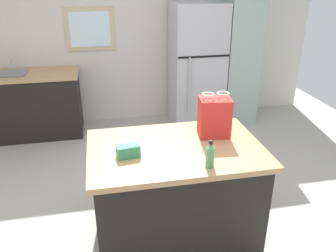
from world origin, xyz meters
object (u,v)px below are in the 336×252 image
Objects in this scene: refrigerator at (197,66)px; bottle at (210,155)px; tall_cabinet at (239,49)px; small_box at (128,151)px; shopping_bag at (214,117)px; kitchen_island at (175,192)px.

refrigerator is 8.44× the size of bottle.
tall_cabinet reaches higher than small_box.
shopping_bag is at bearing 68.59° from bottle.
refrigerator is (0.85, 2.40, 0.44)m from kitchen_island.
small_box is 0.61m from bottle.
kitchen_island is 2.90m from tall_cabinet.
refrigerator is 2.31m from shopping_bag.
small_box reaches higher than kitchen_island.
small_box is at bearing 154.44° from bottle.
refrigerator is at bearing 77.72° from shopping_bag.
tall_cabinet is at bearing 64.35° from bottle.
tall_cabinet is (1.49, 2.40, 0.67)m from kitchen_island.
shopping_bag is at bearing 16.72° from small_box.
bottle is at bearing -103.97° from refrigerator.
bottle is (-0.68, -2.74, 0.08)m from refrigerator.
bottle is (0.55, -0.26, 0.05)m from small_box.
bottle is at bearing -111.41° from shopping_bag.
small_box is at bearing -127.05° from tall_cabinet.
kitchen_island is at bearing 116.66° from bottle.
bottle is (0.17, -0.34, 0.53)m from kitchen_island.
tall_cabinet reaches higher than kitchen_island.
bottle is at bearing -63.34° from kitchen_island.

